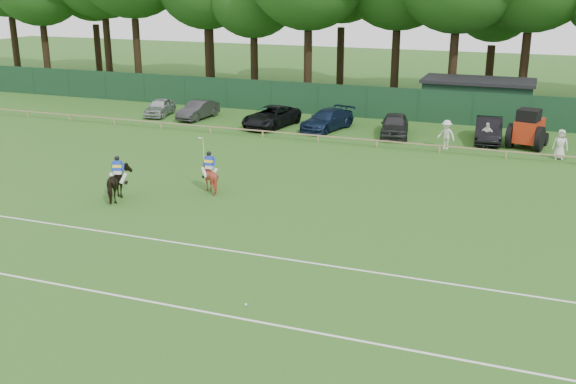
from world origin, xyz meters
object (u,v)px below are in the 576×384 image
at_px(horse_chestnut, 210,177).
at_px(utility_shed, 477,98).
at_px(horse_dark, 119,184).
at_px(polo_ball, 246,305).
at_px(spectator_left, 446,135).
at_px(sedan_navy, 327,120).
at_px(sedan_grey, 198,110).
at_px(spectator_mid, 487,135).
at_px(estate_black, 489,130).
at_px(hatch_grey, 395,125).
at_px(sedan_silver, 160,107).
at_px(tractor, 528,129).
at_px(suv_black, 271,117).
at_px(spectator_right, 560,144).

distance_m(horse_chestnut, utility_shed, 26.53).
relative_size(horse_dark, polo_ball, 22.44).
bearing_deg(spectator_left, sedan_navy, -176.75).
bearing_deg(horse_chestnut, utility_shed, -119.65).
distance_m(sedan_grey, spectator_mid, 21.81).
relative_size(sedan_grey, estate_black, 0.86).
bearing_deg(horse_chestnut, hatch_grey, -116.93).
bearing_deg(polo_ball, spectator_left, 82.59).
bearing_deg(horse_dark, spectator_left, -148.31).
distance_m(horse_dark, sedan_silver, 21.37).
bearing_deg(tractor, horse_dark, -121.88).
height_order(horse_dark, tractor, tractor).
distance_m(horse_chestnut, sedan_silver, 20.79).
xyz_separation_m(spectator_left, polo_ball, (-3.16, -24.26, -0.89)).
xyz_separation_m(horse_dark, spectator_left, (13.55, 16.19, 0.08)).
xyz_separation_m(suv_black, sedan_navy, (4.15, 0.46, -0.02)).
distance_m(estate_black, spectator_left, 3.84).
bearing_deg(sedan_silver, spectator_left, -17.88).
relative_size(sedan_navy, hatch_grey, 1.09).
distance_m(horse_chestnut, spectator_left, 16.70).
distance_m(horse_dark, spectator_right, 25.91).
xyz_separation_m(spectator_left, utility_shed, (0.79, 10.86, 0.60)).
bearing_deg(sedan_grey, utility_shed, 26.41).
height_order(horse_dark, sedan_silver, horse_dark).
bearing_deg(hatch_grey, polo_ball, -98.61).
distance_m(sedan_navy, spectator_left, 9.23).
height_order(sedan_grey, tractor, tractor).
xyz_separation_m(sedan_grey, spectator_left, (19.36, -3.01, 0.25)).
xyz_separation_m(sedan_silver, spectator_right, (29.57, -3.21, 0.23)).
xyz_separation_m(estate_black, spectator_right, (4.43, -3.16, 0.11)).
height_order(suv_black, tractor, tractor).
bearing_deg(horse_chestnut, suv_black, -84.95).
bearing_deg(estate_black, horse_dark, -134.19).
bearing_deg(utility_shed, horse_chestnut, -114.11).
bearing_deg(horse_chestnut, spectator_mid, -135.74).
relative_size(sedan_grey, polo_ball, 46.43).
relative_size(horse_chestnut, polo_ball, 17.08).
xyz_separation_m(sedan_silver, sedan_grey, (3.42, -0.07, 0.01)).
bearing_deg(tractor, horse_chestnut, -120.64).
xyz_separation_m(sedan_grey, hatch_grey, (15.52, -0.54, 0.09)).
height_order(estate_black, tractor, tractor).
height_order(estate_black, spectator_mid, spectator_mid).
bearing_deg(polo_ball, sedan_grey, 120.73).
relative_size(horse_dark, tractor, 0.59).
xyz_separation_m(horse_chestnut, spectator_right, (16.83, 13.21, 0.14)).
bearing_deg(spectator_mid, tractor, 28.22).
bearing_deg(sedan_navy, sedan_grey, -165.56).
xyz_separation_m(horse_dark, suv_black, (0.59, 18.47, -0.11)).
bearing_deg(polo_ball, horse_dark, 142.19).
bearing_deg(spectator_mid, sedan_grey, -174.98).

